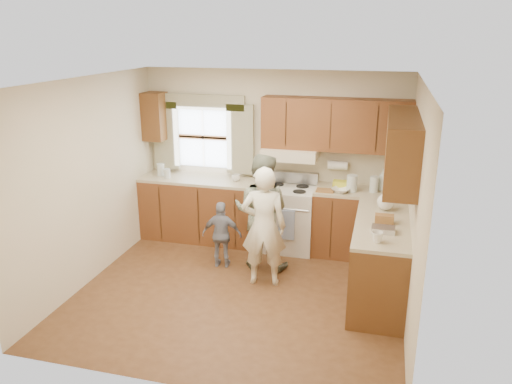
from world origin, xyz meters
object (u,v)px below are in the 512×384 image
(child, at_px, (222,235))
(stove, at_px, (288,217))
(woman_right, at_px, (261,212))
(woman_left, at_px, (264,227))

(child, bearing_deg, stove, -137.39)
(child, bearing_deg, woman_right, -169.58)
(stove, relative_size, woman_left, 0.71)
(stove, relative_size, child, 1.19)
(stove, height_order, woman_left, woman_left)
(stove, relative_size, woman_right, 0.70)
(woman_left, xyz_separation_m, woman_right, (-0.14, 0.45, 0.02))
(woman_left, bearing_deg, woman_right, -80.52)
(stove, height_order, woman_right, woman_right)
(woman_right, bearing_deg, stove, -104.52)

